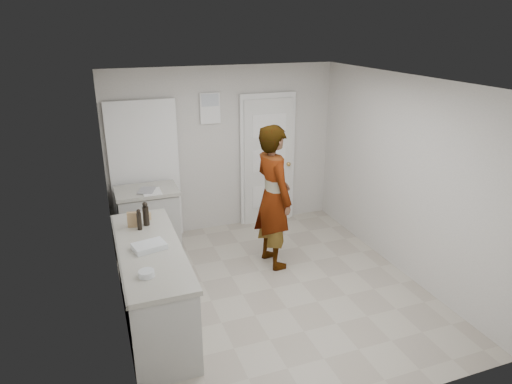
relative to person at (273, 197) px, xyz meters
name	(u,v)px	position (x,y,z in m)	size (l,w,h in m)	color
ground	(272,288)	(-0.25, -0.61, -0.95)	(4.00, 4.00, 0.00)	#A39989
room_shell	(214,166)	(-0.42, 1.35, 0.07)	(4.00, 4.00, 4.00)	beige
main_counter	(153,289)	(-1.70, -0.81, -0.52)	(0.64, 1.96, 0.93)	#B7B7B2
side_counter	(149,222)	(-1.50, 0.94, -0.52)	(0.84, 0.61, 0.93)	#B7B7B2
person	(273,197)	(0.00, 0.00, 0.00)	(0.70, 0.46, 1.90)	silver
cake_mix_box	(132,220)	(-1.80, -0.25, 0.06)	(0.11, 0.05, 0.17)	#986D4C
spice_jar	(149,216)	(-1.60, -0.10, 0.02)	(0.06, 0.06, 0.08)	tan
oil_cruet_a	(146,214)	(-1.65, -0.25, 0.11)	(0.07, 0.07, 0.28)	black
oil_cruet_b	(139,220)	(-1.73, -0.35, 0.09)	(0.05, 0.05, 0.24)	black
baking_dish	(149,246)	(-1.70, -0.85, 0.00)	(0.36, 0.29, 0.06)	silver
egg_bowl	(146,274)	(-1.80, -1.38, 0.00)	(0.14, 0.14, 0.06)	silver
papers	(152,192)	(-1.44, 0.81, -0.02)	(0.24, 0.31, 0.01)	white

